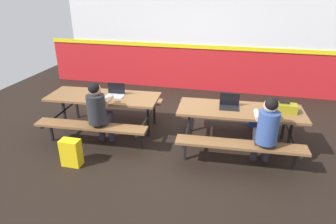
{
  "coord_description": "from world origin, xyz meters",
  "views": [
    {
      "loc": [
        1.09,
        -4.72,
        2.64
      ],
      "look_at": [
        0.0,
        -0.13,
        0.55
      ],
      "focal_mm": 31.36,
      "sensor_mm": 36.0,
      "label": 1
    }
  ],
  "objects": [
    {
      "name": "ground_plane",
      "position": [
        0.0,
        0.0,
        -0.01
      ],
      "size": [
        10.0,
        10.0,
        0.02
      ],
      "primitive_type": "cube",
      "color": "black"
    },
    {
      "name": "student_further",
      "position": [
        1.61,
        -0.7,
        0.71
      ],
      "size": [
        0.38,
        0.53,
        1.21
      ],
      "color": "#2D2D38",
      "rests_on": "ground"
    },
    {
      "name": "laptop_dark",
      "position": [
        1.04,
        -0.14,
        0.79
      ],
      "size": [
        0.33,
        0.24,
        0.22
      ],
      "color": "black",
      "rests_on": "picnic_table_right"
    },
    {
      "name": "laptop_silver",
      "position": [
        -1.01,
        -0.06,
        0.79
      ],
      "size": [
        0.33,
        0.24,
        0.22
      ],
      "color": "silver",
      "rests_on": "picnic_table_left"
    },
    {
      "name": "toolbox_grey",
      "position": [
        1.89,
        -0.13,
        0.81
      ],
      "size": [
        0.4,
        0.18,
        0.18
      ],
      "color": "olive",
      "rests_on": "picnic_table_right"
    },
    {
      "name": "tote_bag_bright",
      "position": [
        1.62,
        0.84,
        0.19
      ],
      "size": [
        0.34,
        0.21,
        0.43
      ],
      "color": "#1E47B2",
      "rests_on": "ground"
    },
    {
      "name": "accent_backdrop",
      "position": [
        0.0,
        2.76,
        1.25
      ],
      "size": [
        8.0,
        0.14,
        2.6
      ],
      "color": "red",
      "rests_on": "ground"
    },
    {
      "name": "picnic_table_left",
      "position": [
        -1.23,
        -0.11,
        0.58
      ],
      "size": [
        2.07,
        1.65,
        0.74
      ],
      "color": "brown",
      "rests_on": "ground"
    },
    {
      "name": "backpack_dark",
      "position": [
        -1.28,
        -1.27,
        0.22
      ],
      "size": [
        0.3,
        0.22,
        0.44
      ],
      "color": "yellow",
      "rests_on": "ground"
    },
    {
      "name": "student_nearer",
      "position": [
        -1.06,
        -0.66,
        0.71
      ],
      "size": [
        0.38,
        0.53,
        1.21
      ],
      "color": "#2D2D38",
      "rests_on": "ground"
    },
    {
      "name": "picnic_table_right",
      "position": [
        1.23,
        -0.16,
        0.58
      ],
      "size": [
        2.07,
        1.65,
        0.74
      ],
      "color": "brown",
      "rests_on": "ground"
    }
  ]
}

